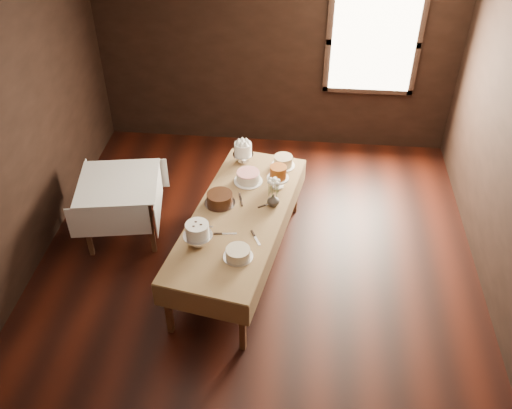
% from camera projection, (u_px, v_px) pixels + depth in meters
% --- Properties ---
extents(floor, '(5.00, 6.00, 0.01)m').
position_uv_depth(floor, '(254.00, 282.00, 6.24)').
color(floor, black).
rests_on(floor, ground).
extents(ceiling, '(5.00, 6.00, 0.01)m').
position_uv_depth(ceiling, '(254.00, 39.00, 4.50)').
color(ceiling, beige).
rests_on(ceiling, wall_back).
extents(wall_back, '(5.00, 0.02, 2.80)m').
position_uv_depth(wall_back, '(276.00, 53.00, 7.71)').
color(wall_back, black).
rests_on(wall_back, ground).
extents(wall_left, '(0.02, 6.00, 2.80)m').
position_uv_depth(wall_left, '(3.00, 166.00, 5.56)').
color(wall_left, black).
rests_on(wall_left, ground).
extents(window, '(1.10, 0.05, 1.30)m').
position_uv_depth(window, '(373.00, 44.00, 7.44)').
color(window, '#FFEABF').
rests_on(window, wall_back).
extents(display_table, '(1.37, 2.54, 0.75)m').
position_uv_depth(display_table, '(239.00, 218.00, 6.04)').
color(display_table, '#492917').
rests_on(display_table, ground).
extents(side_table, '(1.05, 1.05, 0.76)m').
position_uv_depth(side_table, '(119.00, 188.00, 6.49)').
color(side_table, '#492917').
rests_on(side_table, ground).
extents(cake_meringue, '(0.25, 0.25, 0.27)m').
position_uv_depth(cake_meringue, '(243.00, 153.00, 6.71)').
color(cake_meringue, silver).
rests_on(cake_meringue, display_table).
extents(cake_speckled, '(0.31, 0.31, 0.13)m').
position_uv_depth(cake_speckled, '(283.00, 162.00, 6.67)').
color(cake_speckled, white).
rests_on(cake_speckled, display_table).
extents(cake_lattice, '(0.35, 0.35, 0.12)m').
position_uv_depth(cake_lattice, '(248.00, 177.00, 6.43)').
color(cake_lattice, white).
rests_on(cake_lattice, display_table).
extents(cake_caramel, '(0.26, 0.26, 0.29)m').
position_uv_depth(cake_caramel, '(278.00, 178.00, 6.31)').
color(cake_caramel, white).
rests_on(cake_caramel, display_table).
extents(cake_chocolate, '(0.40, 0.40, 0.13)m').
position_uv_depth(cake_chocolate, '(220.00, 199.00, 6.11)').
color(cake_chocolate, silver).
rests_on(cake_chocolate, display_table).
extents(cake_swirl, '(0.31, 0.31, 0.27)m').
position_uv_depth(cake_swirl, '(198.00, 235.00, 5.56)').
color(cake_swirl, silver).
rests_on(cake_swirl, display_table).
extents(cake_cream, '(0.30, 0.30, 0.10)m').
position_uv_depth(cake_cream, '(238.00, 254.00, 5.45)').
color(cake_cream, silver).
rests_on(cake_cream, display_table).
extents(cake_server_a, '(0.24, 0.05, 0.01)m').
position_uv_depth(cake_server_a, '(230.00, 234.00, 5.75)').
color(cake_server_a, silver).
rests_on(cake_server_a, display_table).
extents(cake_server_b, '(0.13, 0.23, 0.01)m').
position_uv_depth(cake_server_b, '(257.00, 241.00, 5.67)').
color(cake_server_b, silver).
rests_on(cake_server_b, display_table).
extents(cake_server_c, '(0.08, 0.24, 0.01)m').
position_uv_depth(cake_server_c, '(240.00, 197.00, 6.23)').
color(cake_server_c, silver).
rests_on(cake_server_c, display_table).
extents(cake_server_d, '(0.21, 0.15, 0.01)m').
position_uv_depth(cake_server_d, '(271.00, 203.00, 6.15)').
color(cake_server_d, silver).
rests_on(cake_server_d, display_table).
extents(cake_server_e, '(0.24, 0.07, 0.01)m').
position_uv_depth(cake_server_e, '(206.00, 226.00, 5.85)').
color(cake_server_e, silver).
rests_on(cake_server_e, display_table).
extents(flower_vase, '(0.15, 0.15, 0.14)m').
position_uv_depth(flower_vase, '(273.00, 200.00, 6.08)').
color(flower_vase, '#2D2823').
rests_on(flower_vase, display_table).
extents(flower_bouquet, '(0.14, 0.14, 0.20)m').
position_uv_depth(flower_bouquet, '(274.00, 186.00, 5.96)').
color(flower_bouquet, white).
rests_on(flower_bouquet, flower_vase).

